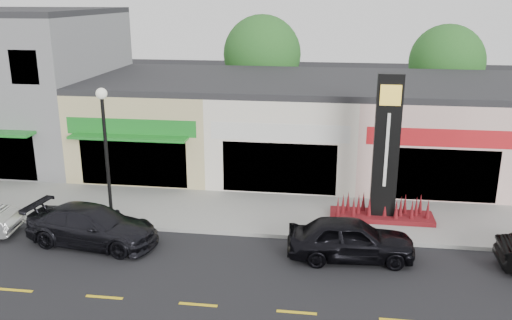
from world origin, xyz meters
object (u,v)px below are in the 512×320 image
object	(u,v)px
lamp_west_near	(105,142)
car_dark_sedan	(92,226)
car_black_sedan	(351,239)
pylon_sign	(385,170)

from	to	relation	value
lamp_west_near	car_dark_sedan	bearing A→B (deg)	-88.18
car_dark_sedan	car_black_sedan	xyz separation A→B (m)	(9.58, 0.13, 0.03)
car_dark_sedan	pylon_sign	bearing A→B (deg)	-64.32
car_dark_sedan	lamp_west_near	bearing A→B (deg)	9.27
car_black_sedan	car_dark_sedan	bearing A→B (deg)	86.57
pylon_sign	car_dark_sedan	size ratio (longest dim) A/B	1.19
lamp_west_near	car_black_sedan	distance (m)	10.17
lamp_west_near	car_dark_sedan	xyz separation A→B (m)	(0.06, -1.91, -2.75)
pylon_sign	car_black_sedan	bearing A→B (deg)	-111.44
pylon_sign	car_black_sedan	size ratio (longest dim) A/B	1.34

